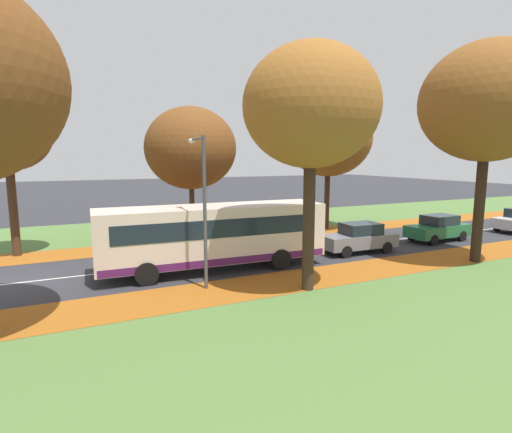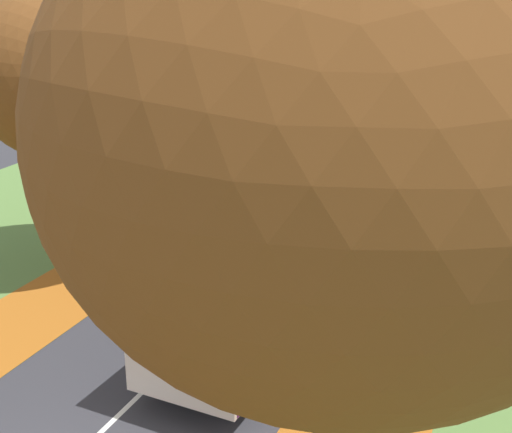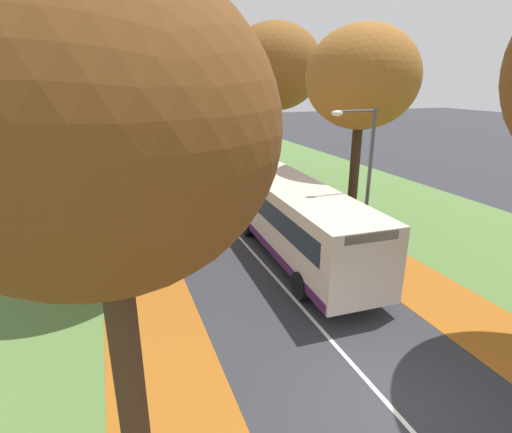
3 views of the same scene
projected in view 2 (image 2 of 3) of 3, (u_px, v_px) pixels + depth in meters
grass_verge_left at (165, 161)px, 32.99m from camera, size 12.00×90.00×0.01m
leaf_litter_left at (189, 215)px, 26.08m from camera, size 2.80×60.00×0.00m
leaf_litter_right at (443, 254)px, 22.58m from camera, size 2.80×60.00×0.00m
road_centre_line at (357, 185)px, 29.49m from camera, size 0.12×80.00×0.01m
tree_left_near at (68, 74)px, 20.36m from camera, size 5.63×5.63×8.26m
tree_left_mid at (232, 19)px, 28.49m from camera, size 6.14×6.14×9.34m
tree_right_nearest at (344, 133)px, 7.16m from camera, size 6.28×6.28×10.02m
tree_right_near at (495, 40)px, 16.75m from camera, size 5.11×5.11×9.36m
streetlamp_right at (358, 206)px, 15.57m from camera, size 1.89×0.28×6.00m
bus at (285, 257)px, 18.09m from camera, size 2.95×10.49×2.98m
car_grey_lead at (375, 197)px, 25.49m from camera, size 1.94×4.28×1.62m
car_green_following at (406, 153)px, 31.18m from camera, size 1.94×4.28×1.62m
car_silver_third_in_line at (443, 119)px, 37.88m from camera, size 1.83×4.22×1.62m
car_white_fourth_in_line at (455, 102)px, 42.32m from camera, size 1.86×4.24×1.62m
car_red_trailing at (473, 85)px, 48.11m from camera, size 1.91×4.26×1.62m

